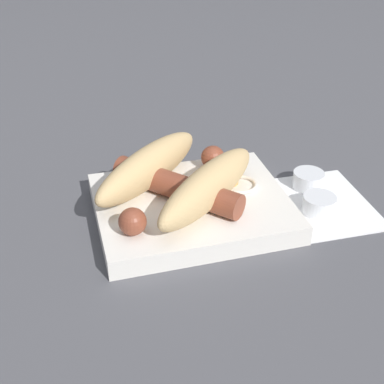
{
  "coord_description": "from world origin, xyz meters",
  "views": [
    {
      "loc": [
        -0.14,
        -0.51,
        0.37
      ],
      "look_at": [
        0.0,
        0.0,
        0.03
      ],
      "focal_mm": 50.0,
      "sensor_mm": 36.0,
      "label": 1
    }
  ],
  "objects_px": {
    "bread_roll": "(177,176)",
    "condiment_cup_far": "(308,181)",
    "food_tray": "(192,208)",
    "condiment_cup_near": "(319,206)",
    "sausage": "(176,186)"
  },
  "relations": [
    {
      "from": "sausage",
      "to": "condiment_cup_far",
      "type": "distance_m",
      "value": 0.18
    },
    {
      "from": "condiment_cup_near",
      "to": "sausage",
      "type": "bearing_deg",
      "value": 165.51
    },
    {
      "from": "sausage",
      "to": "bread_roll",
      "type": "bearing_deg",
      "value": 69.49
    },
    {
      "from": "bread_roll",
      "to": "food_tray",
      "type": "bearing_deg",
      "value": -48.62
    },
    {
      "from": "bread_roll",
      "to": "condiment_cup_far",
      "type": "xyz_separation_m",
      "value": [
        0.18,
        0.01,
        -0.04
      ]
    },
    {
      "from": "food_tray",
      "to": "sausage",
      "type": "bearing_deg",
      "value": 152.66
    },
    {
      "from": "bread_roll",
      "to": "condiment_cup_far",
      "type": "distance_m",
      "value": 0.18
    },
    {
      "from": "food_tray",
      "to": "sausage",
      "type": "distance_m",
      "value": 0.03
    },
    {
      "from": "sausage",
      "to": "food_tray",
      "type": "bearing_deg",
      "value": -27.34
    },
    {
      "from": "condiment_cup_near",
      "to": "food_tray",
      "type": "bearing_deg",
      "value": 167.06
    },
    {
      "from": "condiment_cup_far",
      "to": "food_tray",
      "type": "bearing_deg",
      "value": -172.56
    },
    {
      "from": "sausage",
      "to": "condiment_cup_near",
      "type": "xyz_separation_m",
      "value": [
        0.17,
        -0.04,
        -0.03
      ]
    },
    {
      "from": "food_tray",
      "to": "condiment_cup_near",
      "type": "relative_size",
      "value": 5.64
    },
    {
      "from": "bread_roll",
      "to": "condiment_cup_near",
      "type": "bearing_deg",
      "value": -17.04
    },
    {
      "from": "food_tray",
      "to": "condiment_cup_near",
      "type": "height_order",
      "value": "food_tray"
    }
  ]
}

